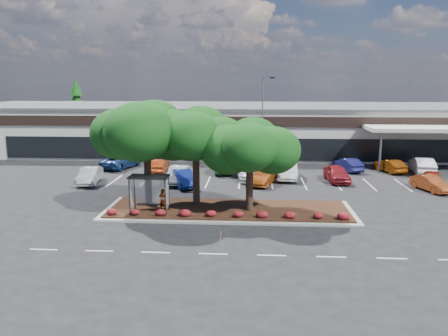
# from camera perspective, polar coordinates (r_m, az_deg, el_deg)

# --- Properties ---
(ground) EXTENTS (160.00, 160.00, 0.00)m
(ground) POSITION_cam_1_polar(r_m,az_deg,el_deg) (28.05, 4.27, -8.16)
(ground) COLOR black
(ground) RESTS_ON ground
(retail_store) EXTENTS (80.40, 25.20, 6.25)m
(retail_store) POSITION_cam_1_polar(r_m,az_deg,el_deg) (60.70, 4.15, 5.31)
(retail_store) COLOR silver
(retail_store) RESTS_ON ground
(landscape_island) EXTENTS (18.00, 6.00, 0.26)m
(landscape_island) POSITION_cam_1_polar(r_m,az_deg,el_deg) (31.86, 0.60, -5.52)
(landscape_island) COLOR #999994
(landscape_island) RESTS_ON ground
(lane_markings) EXTENTS (33.12, 20.06, 0.01)m
(lane_markings) POSITION_cam_1_polar(r_m,az_deg,el_deg) (38.04, 3.95, -2.97)
(lane_markings) COLOR silver
(lane_markings) RESTS_ON ground
(shrub_row) EXTENTS (17.00, 0.80, 0.50)m
(shrub_row) POSITION_cam_1_polar(r_m,az_deg,el_deg) (29.74, 0.38, -5.96)
(shrub_row) COLOR maroon
(shrub_row) RESTS_ON landscape_island
(bus_shelter) EXTENTS (2.75, 1.55, 2.59)m
(bus_shelter) POSITION_cam_1_polar(r_m,az_deg,el_deg) (31.08, -9.68, -1.95)
(bus_shelter) COLOR black
(bus_shelter) RESTS_ON landscape_island
(island_tree_west) EXTENTS (7.20, 7.20, 7.89)m
(island_tree_west) POSITION_cam_1_polar(r_m,az_deg,el_deg) (32.32, -10.02, 1.97)
(island_tree_west) COLOR #0D3E0F
(island_tree_west) RESTS_ON landscape_island
(island_tree_mid) EXTENTS (6.60, 6.60, 7.32)m
(island_tree_mid) POSITION_cam_1_polar(r_m,az_deg,el_deg) (32.40, -3.68, 1.63)
(island_tree_mid) COLOR #0D3E0F
(island_tree_mid) RESTS_ON landscape_island
(island_tree_east) EXTENTS (5.80, 5.80, 6.50)m
(island_tree_east) POSITION_cam_1_polar(r_m,az_deg,el_deg) (30.72, 3.38, 0.34)
(island_tree_east) COLOR #0D3E0F
(island_tree_east) RESTS_ON landscape_island
(conifer_north_west) EXTENTS (4.40, 4.40, 10.00)m
(conifer_north_west) POSITION_cam_1_polar(r_m,az_deg,el_deg) (78.44, -18.61, 7.42)
(conifer_north_west) COLOR #0D3E0F
(conifer_north_west) RESTS_ON ground
(person_waiting) EXTENTS (0.71, 0.58, 1.67)m
(person_waiting) POSITION_cam_1_polar(r_m,az_deg,el_deg) (31.09, -7.97, -4.19)
(person_waiting) COLOR #594C47
(person_waiting) RESTS_ON landscape_island
(light_pole) EXTENTS (1.43, 0.50, 9.94)m
(light_pole) POSITION_cam_1_polar(r_m,az_deg,el_deg) (45.93, 5.13, 5.02)
(light_pole) COLOR #999994
(light_pole) RESTS_ON ground
(survey_stake) EXTENTS (0.07, 0.14, 0.94)m
(survey_stake) POSITION_cam_1_polar(r_m,az_deg,el_deg) (25.12, -0.44, -9.00)
(survey_stake) COLOR tan
(survey_stake) RESTS_ON ground
(car_0) EXTENTS (2.12, 4.71, 1.50)m
(car_0) POSITION_cam_1_polar(r_m,az_deg,el_deg) (42.43, -17.13, -0.94)
(car_0) COLOR #9EA1AA
(car_0) RESTS_ON ground
(car_1) EXTENTS (1.81, 4.82, 1.57)m
(car_1) POSITION_cam_1_polar(r_m,az_deg,el_deg) (40.98, -5.96, -0.87)
(car_1) COLOR #A6ACB1
(car_1) RESTS_ON ground
(car_2) EXTENTS (3.10, 4.69, 1.46)m
(car_2) POSITION_cam_1_polar(r_m,az_deg,el_deg) (39.70, -5.35, -1.33)
(car_2) COLOR navy
(car_2) RESTS_ON ground
(car_3) EXTENTS (2.69, 5.55, 1.56)m
(car_3) POSITION_cam_1_polar(r_m,az_deg,el_deg) (42.48, 3.21, -0.41)
(car_3) COLOR silver
(car_3) RESTS_ON ground
(car_4) EXTENTS (2.70, 4.64, 1.45)m
(car_4) POSITION_cam_1_polar(r_m,az_deg,el_deg) (40.27, 5.28, -1.16)
(car_4) COLOR #622707
(car_4) RESTS_ON ground
(car_5) EXTENTS (2.01, 5.25, 1.71)m
(car_5) POSITION_cam_1_polar(r_m,az_deg,el_deg) (43.03, 8.27, -0.26)
(car_5) COLOR silver
(car_5) RESTS_ON ground
(car_6) EXTENTS (2.17, 4.70, 1.56)m
(car_6) POSITION_cam_1_polar(r_m,az_deg,el_deg) (42.65, 14.53, -0.70)
(car_6) COLOR maroon
(car_6) RESTS_ON ground
(car_7) EXTENTS (2.57, 4.24, 1.32)m
(car_7) POSITION_cam_1_polar(r_m,az_deg,el_deg) (41.79, 25.40, -1.84)
(car_7) COLOR maroon
(car_7) RESTS_ON ground
(car_8) EXTENTS (2.95, 4.40, 1.39)m
(car_8) POSITION_cam_1_polar(r_m,az_deg,el_deg) (43.57, 25.48, -1.30)
(car_8) COLOR maroon
(car_8) RESTS_ON ground
(car_9) EXTENTS (3.94, 5.95, 1.52)m
(car_9) POSITION_cam_1_polar(r_m,az_deg,el_deg) (49.26, -13.28, 0.89)
(car_9) COLOR navy
(car_9) RESTS_ON ground
(car_10) EXTENTS (1.60, 4.21, 1.37)m
(car_10) POSITION_cam_1_polar(r_m,az_deg,el_deg) (46.26, -8.41, 0.32)
(car_10) COLOR maroon
(car_10) RESTS_ON ground
(car_11) EXTENTS (2.10, 5.01, 1.61)m
(car_11) POSITION_cam_1_polar(r_m,az_deg,el_deg) (45.37, -0.11, 0.38)
(car_11) COLOR #1B4627
(car_11) RESTS_ON ground
(car_13) EXTENTS (1.86, 4.73, 1.53)m
(car_13) POSITION_cam_1_polar(r_m,az_deg,el_deg) (47.04, 5.72, 0.66)
(car_13) COLOR #525359
(car_13) RESTS_ON ground
(car_15) EXTENTS (2.74, 4.48, 1.39)m
(car_15) POSITION_cam_1_polar(r_m,az_deg,el_deg) (48.08, 15.84, 0.44)
(car_15) COLOR navy
(car_15) RESTS_ON ground
(car_16) EXTENTS (2.55, 4.40, 1.37)m
(car_16) POSITION_cam_1_polar(r_m,az_deg,el_deg) (48.81, 20.84, 0.27)
(car_16) COLOR #682C05
(car_16) RESTS_ON ground
(car_17) EXTENTS (2.48, 5.31, 1.69)m
(car_17) POSITION_cam_1_polar(r_m,az_deg,el_deg) (49.40, 24.44, 0.31)
(car_17) COLOR white
(car_17) RESTS_ON ground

